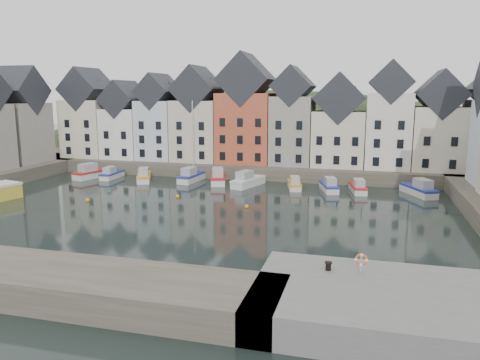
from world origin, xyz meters
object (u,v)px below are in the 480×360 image
at_px(boat_d, 191,176).
at_px(life_ring_post, 361,260).
at_px(mooring_bollard, 328,266).
at_px(boat_a, 92,173).

height_order(boat_d, life_ring_post, boat_d).
bearing_deg(boat_d, mooring_bollard, -52.02).
relative_size(boat_a, boat_d, 0.58).
height_order(boat_d, mooring_bollard, boat_d).
relative_size(boat_d, life_ring_post, 9.56).
bearing_deg(boat_a, boat_d, 20.22).
distance_m(boat_d, life_ring_post, 44.75).
height_order(boat_a, life_ring_post, life_ring_post).
distance_m(boat_a, mooring_bollard, 53.34).
bearing_deg(mooring_bollard, boat_a, 138.44).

